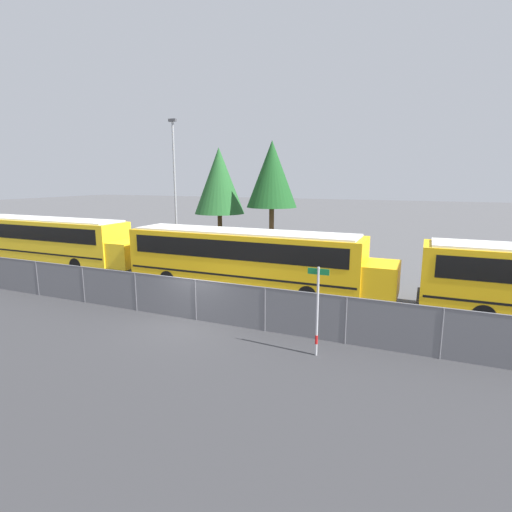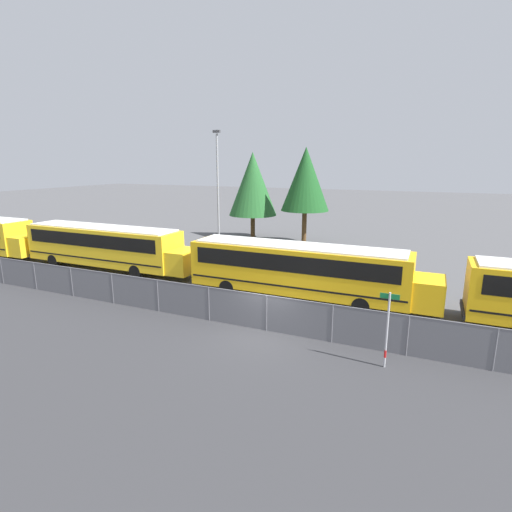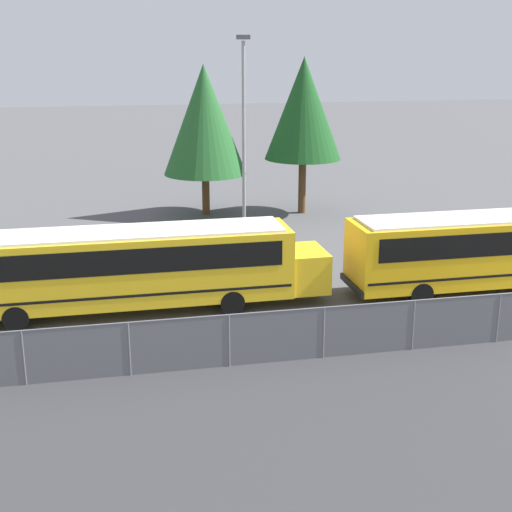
{
  "view_description": "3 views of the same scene",
  "coord_description": "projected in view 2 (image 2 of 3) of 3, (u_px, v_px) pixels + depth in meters",
  "views": [
    {
      "loc": [
        8.43,
        -13.42,
        5.74
      ],
      "look_at": [
        0.3,
        5.56,
        1.73
      ],
      "focal_mm": 28.0,
      "sensor_mm": 36.0,
      "label": 1
    },
    {
      "loc": [
        6.5,
        -15.98,
        7.62
      ],
      "look_at": [
        -2.54,
        4.56,
        2.34
      ],
      "focal_mm": 28.0,
      "sensor_mm": 36.0,
      "label": 2
    },
    {
      "loc": [
        -15.6,
        -20.1,
        9.68
      ],
      "look_at": [
        -10.28,
        5.02,
        2.01
      ],
      "focal_mm": 50.0,
      "sensor_mm": 36.0,
      "label": 3
    }
  ],
  "objects": [
    {
      "name": "street_sign",
      "position": [
        387.0,
        328.0,
        14.88
      ],
      "size": [
        0.7,
        0.09,
        2.99
      ],
      "color": "#B7B7BC",
      "rests_on": "ground_plane"
    },
    {
      "name": "road_strip",
      "position": [
        198.0,
        399.0,
        13.19
      ],
      "size": [
        119.43,
        12.0,
        0.01
      ],
      "color": "#333335",
      "rests_on": "ground_plane"
    },
    {
      "name": "school_bus_1",
      "position": [
        106.0,
        244.0,
        28.87
      ],
      "size": [
        14.03,
        2.56,
        3.13
      ],
      "color": "yellow",
      "rests_on": "ground_plane"
    },
    {
      "name": "fence",
      "position": [
        267.0,
        313.0,
        18.33
      ],
      "size": [
        85.5,
        0.07,
        1.74
      ],
      "color": "#9EA0A5",
      "rests_on": "ground_plane"
    },
    {
      "name": "tree_0",
      "position": [
        305.0,
        179.0,
        36.61
      ],
      "size": [
        4.45,
        4.45,
        9.01
      ],
      "color": "#51381E",
      "rests_on": "ground_plane"
    },
    {
      "name": "ground_plane",
      "position": [
        266.0,
        331.0,
        18.53
      ],
      "size": [
        200.0,
        200.0,
        0.0
      ],
      "primitive_type": "plane",
      "color": "#4C4C4F"
    },
    {
      "name": "tree_1",
      "position": [
        253.0,
        184.0,
        39.6
      ],
      "size": [
        4.77,
        4.77,
        8.63
      ],
      "color": "#51381E",
      "rests_on": "ground_plane"
    },
    {
      "name": "light_pole",
      "position": [
        218.0,
        190.0,
        31.96
      ],
      "size": [
        0.6,
        0.24,
        10.06
      ],
      "color": "gray",
      "rests_on": "ground_plane"
    },
    {
      "name": "school_bus_2",
      "position": [
        302.0,
        267.0,
        22.46
      ],
      "size": [
        14.03,
        2.56,
        3.13
      ],
      "color": "yellow",
      "rests_on": "ground_plane"
    }
  ]
}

